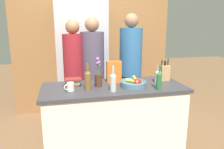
# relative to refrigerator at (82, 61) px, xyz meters

# --- Properties ---
(kitchen_island) EXTENTS (1.67, 0.70, 0.91)m
(kitchen_island) POSITION_rel_refrigerator_xyz_m (0.26, -1.29, -0.55)
(kitchen_island) COLOR silver
(kitchen_island) RESTS_ON ground_plane
(back_wall_wood) EXTENTS (2.87, 0.12, 2.60)m
(back_wall_wood) POSITION_rel_refrigerator_xyz_m (0.26, 0.36, 0.30)
(back_wall_wood) COLOR olive
(back_wall_wood) RESTS_ON ground_plane
(refrigerator) EXTENTS (0.82, 0.63, 2.00)m
(refrigerator) POSITION_rel_refrigerator_xyz_m (0.00, 0.00, 0.00)
(refrigerator) COLOR #B7B7BC
(refrigerator) RESTS_ON ground_plane
(fruit_bowl) EXTENTS (0.30, 0.30, 0.11)m
(fruit_bowl) POSITION_rel_refrigerator_xyz_m (0.48, -1.37, -0.05)
(fruit_bowl) COLOR slate
(fruit_bowl) RESTS_ON kitchen_island
(knife_block) EXTENTS (0.11, 0.10, 0.28)m
(knife_block) POSITION_rel_refrigerator_xyz_m (0.96, -1.18, 0.01)
(knife_block) COLOR tan
(knife_block) RESTS_ON kitchen_island
(flower_vase) EXTENTS (0.09, 0.09, 0.34)m
(flower_vase) POSITION_rel_refrigerator_xyz_m (0.08, -1.27, 0.01)
(flower_vase) COLOR #4C2D1E
(flower_vase) RESTS_ON kitchen_island
(cereal_box) EXTENTS (0.19, 0.07, 0.27)m
(cereal_box) POSITION_rel_refrigerator_xyz_m (0.30, -1.13, 0.04)
(cereal_box) COLOR orange
(cereal_box) RESTS_ON kitchen_island
(coffee_mug) EXTENTS (0.11, 0.08, 0.09)m
(coffee_mug) POSITION_rel_refrigerator_xyz_m (-0.25, -1.37, -0.05)
(coffee_mug) COLOR silver
(coffee_mug) RESTS_ON kitchen_island
(book_stack) EXTENTS (0.20, 0.16, 0.08)m
(book_stack) POSITION_rel_refrigerator_xyz_m (-0.21, -1.15, -0.05)
(book_stack) COLOR maroon
(book_stack) RESTS_ON kitchen_island
(bottle_oil) EXTENTS (0.08, 0.08, 0.22)m
(bottle_oil) POSITION_rel_refrigerator_xyz_m (0.83, -1.27, -0.01)
(bottle_oil) COLOR #B2BCC1
(bottle_oil) RESTS_ON kitchen_island
(bottle_vinegar) EXTENTS (0.07, 0.07, 0.30)m
(bottle_vinegar) POSITION_rel_refrigerator_xyz_m (-0.05, -1.36, 0.02)
(bottle_vinegar) COLOR brown
(bottle_vinegar) RESTS_ON kitchen_island
(bottle_wine) EXTENTS (0.07, 0.07, 0.28)m
(bottle_wine) POSITION_rel_refrigerator_xyz_m (0.20, -1.49, 0.02)
(bottle_wine) COLOR #B2BCC1
(bottle_wine) RESTS_ON kitchen_island
(bottle_water) EXTENTS (0.06, 0.06, 0.28)m
(bottle_water) POSITION_rel_refrigerator_xyz_m (0.72, -1.53, 0.02)
(bottle_water) COLOR #286633
(bottle_water) RESTS_ON kitchen_island
(person_at_sink) EXTENTS (0.30, 0.30, 1.68)m
(person_at_sink) POSITION_rel_refrigerator_xyz_m (-0.16, -0.58, -0.04)
(person_at_sink) COLOR #383842
(person_at_sink) RESTS_ON ground_plane
(person_in_blue) EXTENTS (0.34, 0.34, 1.71)m
(person_in_blue) POSITION_rel_refrigerator_xyz_m (0.11, -0.60, -0.04)
(person_in_blue) COLOR #383842
(person_in_blue) RESTS_ON ground_plane
(person_in_red_tee) EXTENTS (0.34, 0.34, 1.77)m
(person_in_red_tee) POSITION_rel_refrigerator_xyz_m (0.69, -0.58, -0.00)
(person_in_red_tee) COLOR #383842
(person_in_red_tee) RESTS_ON ground_plane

